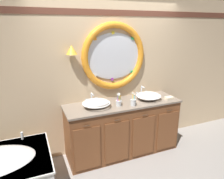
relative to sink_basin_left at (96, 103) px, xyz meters
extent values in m
plane|color=gray|center=(0.38, -0.23, -0.99)|extent=(14.00, 14.00, 0.00)
cube|color=#D6B78E|center=(0.38, 0.36, 0.31)|extent=(6.40, 0.08, 2.60)
cube|color=brown|center=(0.38, 0.32, 1.33)|extent=(6.27, 0.01, 0.09)
ellipsoid|color=silver|center=(0.43, 0.31, 0.65)|extent=(1.01, 0.02, 0.76)
torus|color=orange|center=(0.43, 0.30, 0.65)|extent=(1.11, 0.11, 1.11)
cube|color=yellow|center=(0.93, 0.29, 0.67)|extent=(0.05, 0.01, 0.05)
cube|color=green|center=(0.76, 0.29, 0.94)|extent=(0.05, 0.01, 0.05)
cube|color=yellow|center=(0.40, 0.29, 1.04)|extent=(0.05, 0.01, 0.05)
cube|color=orange|center=(0.10, 0.29, 0.95)|extent=(0.05, 0.01, 0.05)
cube|color=teal|center=(-0.08, 0.29, 0.62)|extent=(0.05, 0.01, 0.05)
cube|color=silver|center=(0.09, 0.29, 0.37)|extent=(0.05, 0.01, 0.05)
cube|color=purple|center=(0.39, 0.29, 0.27)|extent=(0.05, 0.01, 0.05)
cube|color=green|center=(0.76, 0.29, 0.37)|extent=(0.05, 0.01, 0.05)
cylinder|color=#4C3823|center=(-0.29, 0.28, 0.82)|extent=(0.02, 0.09, 0.02)
cone|color=gold|center=(-0.29, 0.23, 0.80)|extent=(0.17, 0.17, 0.14)
cube|color=brown|center=(0.47, 0.03, -0.54)|extent=(1.89, 0.58, 0.89)
cube|color=gray|center=(0.47, 0.03, -0.08)|extent=(1.93, 0.62, 0.03)
cube|color=gray|center=(0.47, 0.31, -0.16)|extent=(1.89, 0.02, 0.11)
cube|color=brown|center=(-0.24, -0.27, -0.59)|extent=(0.40, 0.02, 0.67)
cylinder|color=#422D1E|center=(-0.24, -0.28, -0.20)|extent=(0.10, 0.01, 0.01)
cube|color=brown|center=(0.23, -0.27, -0.59)|extent=(0.40, 0.02, 0.67)
cylinder|color=#422D1E|center=(0.23, -0.28, -0.20)|extent=(0.10, 0.01, 0.01)
cube|color=brown|center=(0.71, -0.27, -0.59)|extent=(0.40, 0.02, 0.67)
cylinder|color=#422D1E|center=(0.71, -0.28, -0.20)|extent=(0.10, 0.01, 0.01)
cube|color=brown|center=(1.18, -0.27, -0.59)|extent=(0.40, 0.02, 0.67)
cylinder|color=#422D1E|center=(1.18, -0.28, -0.20)|extent=(0.10, 0.01, 0.01)
cylinder|color=silver|center=(-1.10, 0.08, -0.36)|extent=(0.04, 0.04, 0.11)
ellipsoid|color=white|center=(0.00, 0.00, 0.00)|extent=(0.41, 0.29, 0.13)
torus|color=white|center=(0.00, 0.00, 0.00)|extent=(0.43, 0.43, 0.02)
cylinder|color=silver|center=(0.00, 0.00, 0.00)|extent=(0.03, 0.03, 0.01)
ellipsoid|color=white|center=(0.94, 0.00, 0.00)|extent=(0.40, 0.33, 0.13)
torus|color=white|center=(0.94, 0.00, 0.00)|extent=(0.42, 0.42, 0.02)
cylinder|color=silver|center=(0.94, 0.00, 0.00)|extent=(0.03, 0.03, 0.01)
cylinder|color=silver|center=(0.00, 0.25, -0.06)|extent=(0.05, 0.05, 0.02)
cylinder|color=silver|center=(0.00, 0.25, 0.02)|extent=(0.02, 0.02, 0.13)
sphere|color=silver|center=(0.00, 0.25, 0.09)|extent=(0.03, 0.03, 0.03)
cylinder|color=silver|center=(0.00, 0.19, 0.09)|extent=(0.02, 0.11, 0.02)
cylinder|color=silver|center=(-0.08, 0.25, -0.04)|extent=(0.04, 0.04, 0.06)
cylinder|color=silver|center=(0.08, 0.25, -0.04)|extent=(0.04, 0.04, 0.06)
cube|color=silver|center=(-0.08, 0.25, 0.00)|extent=(0.05, 0.01, 0.01)
cube|color=silver|center=(0.08, 0.25, 0.00)|extent=(0.05, 0.01, 0.01)
cylinder|color=silver|center=(0.94, 0.25, -0.06)|extent=(0.05, 0.05, 0.02)
cylinder|color=silver|center=(0.94, 0.25, 0.02)|extent=(0.02, 0.02, 0.15)
sphere|color=silver|center=(0.94, 0.25, 0.10)|extent=(0.03, 0.03, 0.03)
cylinder|color=silver|center=(0.94, 0.20, 0.10)|extent=(0.02, 0.10, 0.02)
cylinder|color=silver|center=(0.85, 0.25, -0.04)|extent=(0.04, 0.04, 0.06)
cylinder|color=silver|center=(1.03, 0.25, -0.04)|extent=(0.04, 0.04, 0.06)
cube|color=silver|center=(0.85, 0.25, 0.00)|extent=(0.05, 0.01, 0.01)
cube|color=silver|center=(1.03, 0.25, 0.00)|extent=(0.05, 0.01, 0.01)
cylinder|color=silver|center=(0.35, -0.07, -0.03)|extent=(0.09, 0.09, 0.08)
torus|color=silver|center=(0.35, -0.07, 0.01)|extent=(0.10, 0.10, 0.01)
cylinder|color=#19ADB2|center=(0.36, -0.07, 0.02)|extent=(0.03, 0.01, 0.15)
cube|color=white|center=(0.36, -0.07, 0.11)|extent=(0.02, 0.02, 0.02)
cylinder|color=#E0383D|center=(0.35, -0.06, 0.03)|extent=(0.04, 0.01, 0.18)
cube|color=white|center=(0.35, -0.06, 0.13)|extent=(0.02, 0.02, 0.02)
cylinder|color=purple|center=(0.32, -0.08, 0.03)|extent=(0.03, 0.04, 0.17)
cube|color=white|center=(0.32, -0.08, 0.13)|extent=(0.02, 0.02, 0.03)
cylinder|color=orange|center=(0.35, -0.09, 0.03)|extent=(0.03, 0.01, 0.17)
cube|color=white|center=(0.35, -0.09, 0.13)|extent=(0.02, 0.02, 0.02)
cylinder|color=silver|center=(0.56, -0.16, -0.02)|extent=(0.08, 0.08, 0.10)
torus|color=silver|center=(0.56, -0.16, 0.03)|extent=(0.09, 0.09, 0.01)
cylinder|color=#19ADB2|center=(0.58, -0.15, 0.03)|extent=(0.03, 0.03, 0.16)
cube|color=white|center=(0.58, -0.15, 0.12)|extent=(0.02, 0.03, 0.03)
cylinder|color=yellow|center=(0.55, -0.16, 0.04)|extent=(0.01, 0.01, 0.18)
cube|color=white|center=(0.55, -0.16, 0.14)|extent=(0.02, 0.02, 0.02)
cylinder|color=#6BAD66|center=(0.42, 0.09, -0.01)|extent=(0.06, 0.06, 0.11)
cylinder|color=silver|center=(0.42, 0.09, 0.05)|extent=(0.04, 0.04, 0.02)
cylinder|color=silver|center=(0.42, 0.07, 0.07)|extent=(0.01, 0.04, 0.01)
cube|color=beige|center=(1.27, -0.13, -0.06)|extent=(0.16, 0.10, 0.02)
cube|color=beige|center=(1.27, -0.13, -0.04)|extent=(0.15, 0.10, 0.02)
camera|label=1|loc=(-0.93, -2.84, 1.13)|focal=33.23mm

